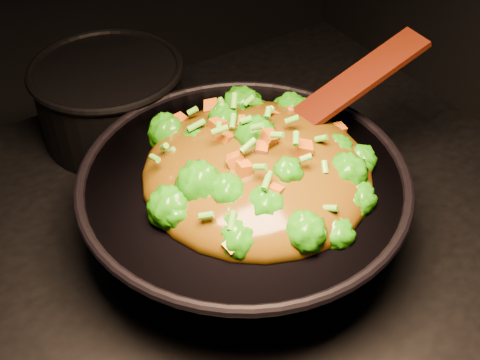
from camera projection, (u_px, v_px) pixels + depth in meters
wok at (244, 208)px, 0.86m from camera, size 0.55×0.55×0.12m
stir_fry at (258, 146)px, 0.78m from camera, size 0.34×0.34×0.11m
spatula at (326, 103)px, 0.85m from camera, size 0.32×0.07×0.13m
back_pot at (111, 101)px, 1.04m from camera, size 0.26×0.26×0.14m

